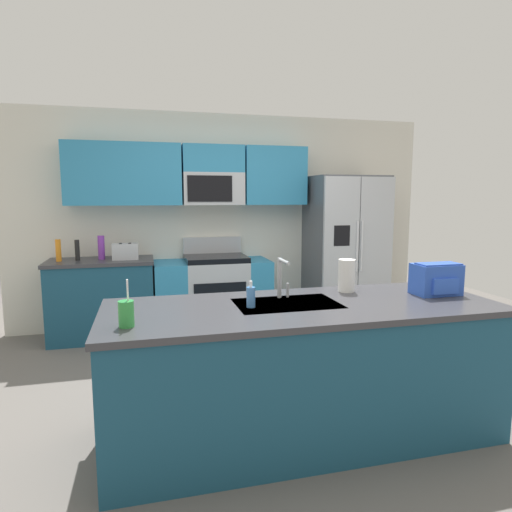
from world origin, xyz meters
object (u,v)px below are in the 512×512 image
object	(u,v)px
refrigerator	(345,250)
sink_faucet	(282,275)
pepper_mill	(77,250)
paper_towel_roll	(347,275)
drink_cup_green	(126,314)
soap_dispenser	(251,297)
range_oven	(213,293)
toaster	(125,251)
bottle_purple	(101,248)
backpack	(436,278)
bottle_orange	(58,250)

from	to	relation	value
refrigerator	sink_faucet	xyz separation A→B (m)	(-1.54, -2.22, 0.14)
pepper_mill	paper_towel_roll	bearing A→B (deg)	-45.18
drink_cup_green	soap_dispenser	bearing A→B (deg)	18.27
pepper_mill	paper_towel_roll	xyz separation A→B (m)	(2.17, -2.19, 0.01)
refrigerator	sink_faucet	distance (m)	2.70
range_oven	toaster	world-z (taller)	range_oven
toaster	bottle_purple	xyz separation A→B (m)	(-0.26, 0.08, 0.04)
refrigerator	pepper_mill	world-z (taller)	refrigerator
range_oven	sink_faucet	world-z (taller)	sink_faucet
drink_cup_green	range_oven	bearing A→B (deg)	72.08
backpack	sink_faucet	bearing A→B (deg)	172.22
refrigerator	sink_faucet	size ratio (longest dim) A/B	6.56
drink_cup_green	toaster	bearing A→B (deg)	92.37
bottle_orange	pepper_mill	bearing A→B (deg)	7.14
bottle_orange	sink_faucet	xyz separation A→B (m)	(1.82, -2.26, 0.05)
range_oven	bottle_purple	distance (m)	1.38
drink_cup_green	soap_dispenser	distance (m)	0.79
bottle_orange	soap_dispenser	distance (m)	2.90
toaster	soap_dispenser	size ratio (longest dim) A/B	1.65
pepper_mill	backpack	size ratio (longest dim) A/B	0.71
paper_towel_roll	bottle_purple	bearing A→B (deg)	130.99
paper_towel_roll	backpack	bearing A→B (deg)	-23.54
bottle_purple	toaster	bearing A→B (deg)	-16.39
range_oven	backpack	bearing A→B (deg)	-62.81
refrigerator	sink_faucet	world-z (taller)	refrigerator
drink_cup_green	soap_dispenser	size ratio (longest dim) A/B	1.55
bottle_orange	paper_towel_roll	size ratio (longest dim) A/B	1.00
refrigerator	soap_dispenser	xyz separation A→B (m)	(-1.81, -2.40, 0.04)
pepper_mill	bottle_purple	distance (m)	0.25
bottle_purple	refrigerator	bearing A→B (deg)	-1.88
pepper_mill	drink_cup_green	distance (m)	2.78
toaster	backpack	xyz separation A→B (m)	(2.24, -2.39, 0.03)
sink_faucet	drink_cup_green	xyz separation A→B (m)	(-1.01, -0.43, -0.09)
range_oven	refrigerator	bearing A→B (deg)	-2.45
bottle_purple	sink_faucet	xyz separation A→B (m)	(1.38, -2.31, 0.03)
refrigerator	bottle_purple	size ratio (longest dim) A/B	6.95
bottle_purple	drink_cup_green	bearing A→B (deg)	-82.30
refrigerator	pepper_mill	size ratio (longest dim) A/B	8.12
refrigerator	pepper_mill	bearing A→B (deg)	178.75
soap_dispenser	sink_faucet	bearing A→B (deg)	34.63
drink_cup_green	bottle_orange	bearing A→B (deg)	106.73
bottle_orange	sink_faucet	bearing A→B (deg)	-51.14
bottle_purple	pepper_mill	bearing A→B (deg)	-173.90
toaster	backpack	bearing A→B (deg)	-46.81
refrigerator	paper_towel_roll	bearing A→B (deg)	-115.46
refrigerator	drink_cup_green	distance (m)	3.68
toaster	drink_cup_green	xyz separation A→B (m)	(0.11, -2.66, -0.02)
range_oven	pepper_mill	world-z (taller)	pepper_mill
pepper_mill	bottle_orange	distance (m)	0.19
soap_dispenser	paper_towel_roll	size ratio (longest dim) A/B	0.71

